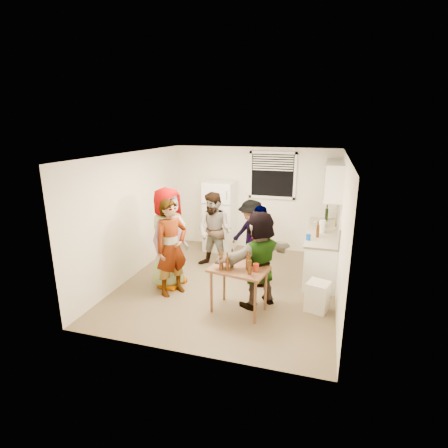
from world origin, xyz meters
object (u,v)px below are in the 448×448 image
(guest_grey, at_px, (170,284))
(guest_orange, at_px, (258,304))
(blue_cup, at_px, (308,240))
(kettle, at_px, (321,227))
(red_cup, at_px, (256,271))
(trash_bin, at_px, (318,296))
(guest_back_right, at_px, (250,269))
(guest_back_left, at_px, (215,267))
(refrigerator, at_px, (220,216))
(guest_black, at_px, (259,284))
(serving_table, at_px, (238,311))
(wine_bottle, at_px, (326,220))
(beer_bottle_counter, at_px, (317,237))
(beer_bottle_table, at_px, (247,269))
(guest_stripe, at_px, (174,293))

(guest_grey, height_order, guest_orange, guest_grey)
(blue_cup, bearing_deg, kettle, 77.97)
(red_cup, bearing_deg, trash_bin, 24.04)
(guest_grey, bearing_deg, guest_back_right, -37.98)
(blue_cup, distance_m, guest_back_left, 2.17)
(refrigerator, relative_size, guest_black, 1.08)
(kettle, relative_size, guest_back_left, 0.14)
(blue_cup, xyz_separation_m, serving_table, (-1.01, -1.40, -0.90))
(guest_grey, bearing_deg, wine_bottle, -39.71)
(kettle, relative_size, beer_bottle_counter, 0.94)
(guest_back_left, bearing_deg, guest_orange, -37.77)
(blue_cup, bearing_deg, beer_bottle_counter, 53.83)
(kettle, distance_m, beer_bottle_counter, 0.77)
(guest_back_left, bearing_deg, beer_bottle_counter, 8.64)
(guest_orange, bearing_deg, serving_table, 0.98)
(serving_table, xyz_separation_m, beer_bottle_table, (0.14, 0.00, 0.77))
(wine_bottle, distance_m, beer_bottle_table, 3.18)
(blue_cup, xyz_separation_m, trash_bin, (0.25, -0.99, -0.65))
(serving_table, height_order, guest_black, serving_table)
(beer_bottle_table, bearing_deg, guest_back_left, 123.17)
(guest_back_left, bearing_deg, guest_grey, -108.32)
(serving_table, distance_m, guest_black, 1.12)
(guest_orange, bearing_deg, guest_black, -128.76)
(blue_cup, height_order, red_cup, blue_cup)
(guest_stripe, relative_size, guest_black, 1.12)
(wine_bottle, xyz_separation_m, guest_black, (-1.18, -1.84, -0.90))
(guest_grey, bearing_deg, serving_table, -100.98)
(serving_table, bearing_deg, guest_back_right, 95.77)
(wine_bottle, bearing_deg, guest_back_left, -150.40)
(refrigerator, height_order, guest_orange, refrigerator)
(guest_orange, bearing_deg, kettle, -163.23)
(beer_bottle_counter, relative_size, red_cup, 1.91)
(beer_bottle_counter, bearing_deg, guest_stripe, -152.11)
(guest_grey, xyz_separation_m, guest_back_right, (1.35, 1.18, 0.00))
(trash_bin, xyz_separation_m, beer_bottle_table, (-1.12, -0.40, 0.52))
(guest_back_left, height_order, guest_orange, guest_back_left)
(kettle, distance_m, guest_orange, 2.44)
(beer_bottle_table, xyz_separation_m, guest_black, (-0.01, 1.12, -0.77))
(serving_table, height_order, beer_bottle_table, beer_bottle_table)
(trash_bin, xyz_separation_m, guest_grey, (-2.78, 0.20, -0.25))
(guest_back_right, bearing_deg, wine_bottle, 66.35)
(wine_bottle, bearing_deg, serving_table, -113.98)
(beer_bottle_table, bearing_deg, wine_bottle, 68.34)
(guest_back_left, distance_m, guest_back_right, 0.78)
(trash_bin, bearing_deg, beer_bottle_table, -160.12)
(guest_back_right, relative_size, guest_orange, 0.91)
(trash_bin, bearing_deg, beer_bottle_counter, 94.41)
(beer_bottle_counter, height_order, guest_black, beer_bottle_counter)
(refrigerator, height_order, trash_bin, refrigerator)
(guest_back_left, bearing_deg, red_cup, -43.94)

